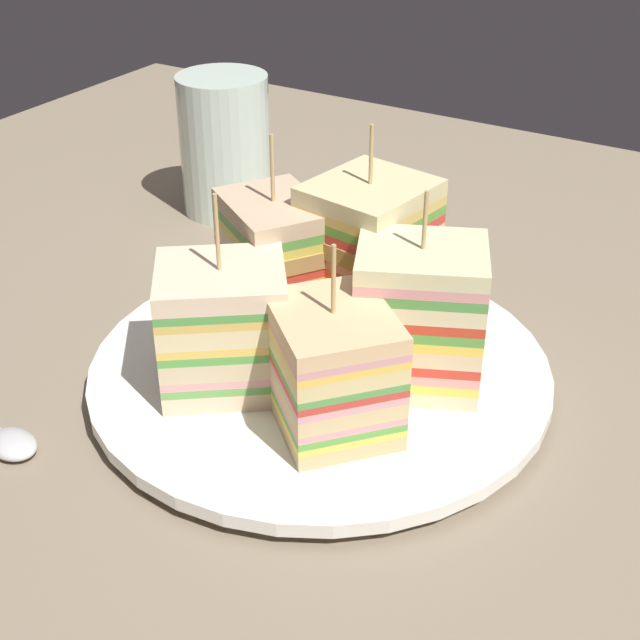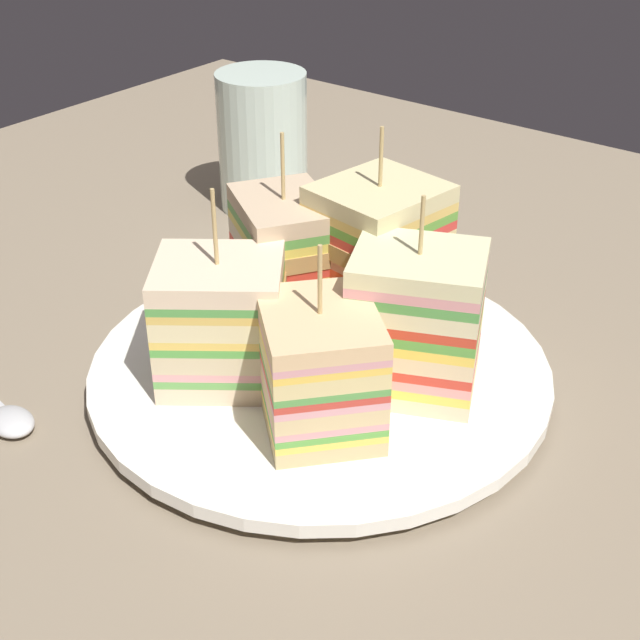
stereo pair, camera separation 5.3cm
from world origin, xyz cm
name	(u,v)px [view 2 (the right image)]	position (x,y,z in cm)	size (l,w,h in cm)	color
ground_plane	(320,395)	(0.00, 0.00, -0.90)	(109.44, 99.68, 1.80)	gray
plate	(320,371)	(0.00, 0.00, 0.92)	(27.61, 27.61, 1.51)	white
sandwich_wedge_0	(320,369)	(-3.51, 4.54, 4.97)	(9.22, 9.11, 10.77)	#CEB67C
sandwich_wedge_1	(415,322)	(-5.56, -1.44, 5.75)	(8.91, 8.26, 11.85)	beige
sandwich_wedge_2	(376,258)	(0.09, -5.74, 6.24)	(7.44, 8.06, 13.13)	beige
sandwich_wedge_3	(285,261)	(4.98, -2.84, 5.66)	(8.88, 8.34, 12.50)	#D3B48E
sandwich_wedge_4	(222,322)	(3.59, 4.46, 5.20)	(9.36, 9.15, 11.81)	beige
chip_pile	(323,339)	(0.23, -0.58, 2.84)	(7.74, 6.98, 3.10)	#E9C864
drinking_glass	(263,152)	(19.99, -18.01, 4.87)	(7.40, 7.40, 11.45)	silver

